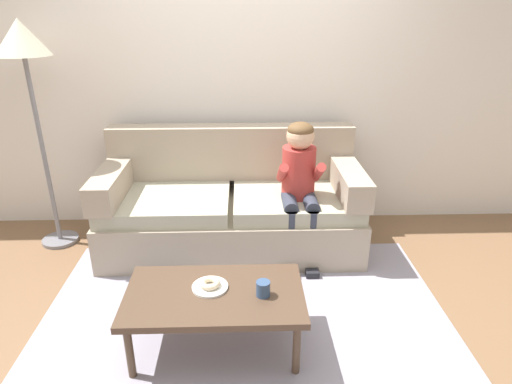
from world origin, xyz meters
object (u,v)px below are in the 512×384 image
(person_child, at_px, (300,179))
(couch, at_px, (232,207))
(donut, at_px, (210,283))
(mug, at_px, (263,289))
(toy_controller, at_px, (163,292))
(coffee_table, at_px, (215,298))
(floor_lamp, at_px, (24,56))

(person_child, bearing_deg, couch, 158.48)
(donut, relative_size, mug, 1.33)
(person_child, xyz_separation_m, toy_controller, (-1.01, -0.51, -0.65))
(donut, bearing_deg, toy_controller, 128.46)
(coffee_table, xyz_separation_m, floor_lamp, (-1.43, 1.33, 1.20))
(donut, bearing_deg, coffee_table, -58.67)
(person_child, bearing_deg, coffee_table, -120.34)
(person_child, relative_size, floor_lamp, 0.61)
(mug, bearing_deg, donut, 165.31)
(person_child, height_order, mug, person_child)
(couch, distance_m, floor_lamp, 1.93)
(coffee_table, height_order, donut, donut)
(toy_controller, bearing_deg, person_child, -7.04)
(couch, distance_m, mug, 1.30)
(donut, bearing_deg, mug, -14.69)
(donut, bearing_deg, person_child, 57.40)
(person_child, distance_m, donut, 1.20)
(mug, xyz_separation_m, toy_controller, (-0.68, 0.56, -0.41))
(mug, height_order, floor_lamp, floor_lamp)
(toy_controller, bearing_deg, couch, 22.34)
(coffee_table, distance_m, mug, 0.29)
(couch, height_order, person_child, person_child)
(person_child, distance_m, floor_lamp, 2.23)
(donut, bearing_deg, couch, 85.07)
(donut, distance_m, toy_controller, 0.73)
(coffee_table, xyz_separation_m, toy_controller, (-0.41, 0.52, -0.32))
(coffee_table, bearing_deg, floor_lamp, 137.05)
(coffee_table, distance_m, floor_lamp, 2.29)
(person_child, height_order, donut, person_child)
(toy_controller, bearing_deg, coffee_table, -86.04)
(person_child, distance_m, mug, 1.14)
(couch, bearing_deg, mug, -81.08)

